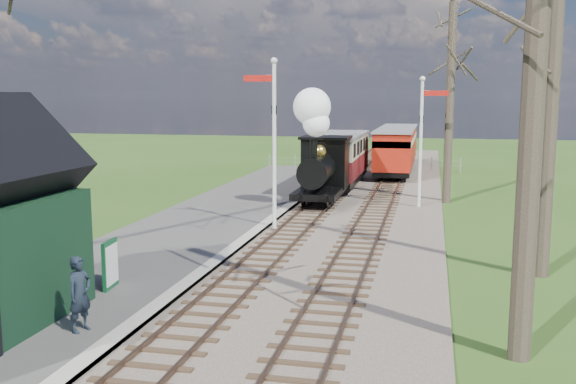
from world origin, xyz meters
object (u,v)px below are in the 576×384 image
(semaphore_far, at_px, (423,132))
(red_carriage_b, at_px, (399,145))
(red_carriage_a, at_px, (394,152))
(coach, at_px, (340,157))
(sign_board, at_px, (110,264))
(semaphore_near, at_px, (272,132))
(person, at_px, (80,294))
(locomotive, at_px, (320,155))

(semaphore_far, xyz_separation_m, red_carriage_b, (-1.77, 15.51, -1.75))
(semaphore_far, distance_m, red_carriage_a, 10.32)
(semaphore_far, bearing_deg, red_carriage_b, 96.52)
(red_carriage_b, bearing_deg, coach, -104.89)
(red_carriage_b, xyz_separation_m, sign_board, (-5.43, -29.69, -0.81))
(semaphore_near, distance_m, red_carriage_a, 16.49)
(coach, distance_m, person, 22.82)
(semaphore_near, xyz_separation_m, semaphore_far, (5.14, 6.00, -0.27))
(sign_board, bearing_deg, red_carriage_a, 77.35)
(locomotive, distance_m, person, 16.82)
(red_carriage_a, bearing_deg, semaphore_far, -79.96)
(person, bearing_deg, red_carriage_b, 8.03)
(semaphore_near, bearing_deg, semaphore_far, 49.40)
(locomotive, relative_size, coach, 0.62)
(person, bearing_deg, red_carriage_a, 6.42)
(locomotive, distance_m, sign_board, 14.20)
(semaphore_far, height_order, sign_board, semaphore_far)
(locomotive, relative_size, red_carriage_b, 0.91)
(semaphore_near, relative_size, semaphore_far, 1.09)
(semaphore_near, height_order, red_carriage_a, semaphore_near)
(locomotive, bearing_deg, semaphore_far, 4.40)
(semaphore_far, relative_size, red_carriage_a, 1.03)
(red_carriage_a, xyz_separation_m, person, (-4.60, -27.00, -0.63))
(red_carriage_a, distance_m, person, 27.39)
(coach, distance_m, sign_board, 20.13)
(semaphore_far, height_order, red_carriage_a, semaphore_far)
(semaphore_far, xyz_separation_m, locomotive, (-4.39, -0.34, -1.06))
(sign_board, xyz_separation_m, person, (0.83, -2.81, 0.17))
(semaphore_far, relative_size, sign_board, 4.78)
(semaphore_far, distance_m, person, 18.30)
(semaphore_far, bearing_deg, semaphore_near, -130.60)
(semaphore_far, height_order, coach, semaphore_far)
(sign_board, bearing_deg, red_carriage_b, 79.63)
(coach, bearing_deg, sign_board, -98.09)
(person, bearing_deg, locomotive, 9.28)
(semaphore_near, bearing_deg, person, -96.38)
(red_carriage_b, bearing_deg, sign_board, -100.37)
(red_carriage_a, relative_size, person, 3.58)
(semaphore_near, xyz_separation_m, locomotive, (0.76, 5.66, -1.33))
(semaphore_far, xyz_separation_m, coach, (-4.37, 5.73, -1.68))
(locomotive, xyz_separation_m, red_carriage_a, (2.61, 10.35, -0.69))
(locomotive, relative_size, sign_board, 4.20)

